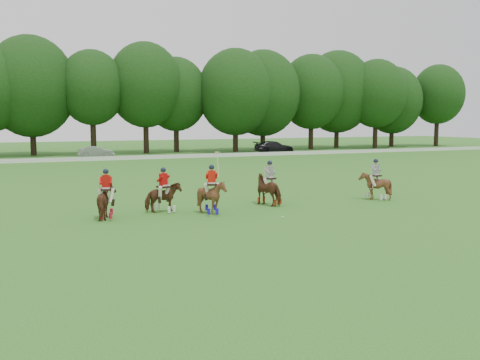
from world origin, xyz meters
name	(u,v)px	position (x,y,z in m)	size (l,w,h in m)	color
ground	(248,225)	(0.00, 0.00, 0.00)	(180.00, 180.00, 0.00)	#2C611B
tree_line	(94,88)	(0.26, 48.05, 8.23)	(117.98, 14.32, 14.75)	black
boundary_rail	(107,158)	(0.00, 38.00, 0.22)	(120.00, 0.10, 0.44)	white
car_mid	(96,152)	(-0.51, 42.50, 0.66)	(1.39, 4.00, 1.32)	gray
car_right	(274,147)	(22.24, 42.50, 0.77)	(2.15, 5.30, 1.54)	black
polo_red_a	(107,201)	(-5.28, 3.77, 0.80)	(1.17, 1.93, 2.24)	#452712
polo_red_b	(164,197)	(-2.53, 4.31, 0.75)	(1.83, 1.76, 2.16)	#452712
polo_red_c	(212,196)	(-0.54, 3.07, 0.84)	(1.64, 1.75, 2.86)	#452712
polo_stripe_a	(270,189)	(3.11, 4.41, 0.83)	(1.49, 2.07, 2.30)	#452712
polo_stripe_b	(375,185)	(9.23, 3.73, 0.81)	(1.58, 1.69, 2.27)	#452712
polo_ball	(282,217)	(2.05, 0.86, 0.04)	(0.09, 0.09, 0.09)	white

